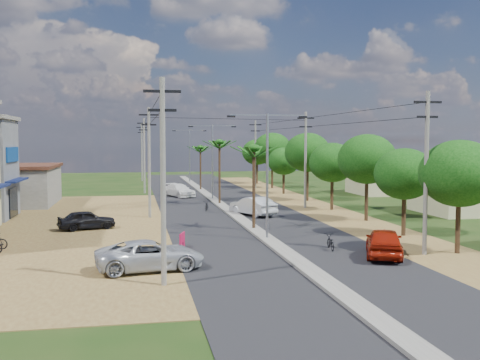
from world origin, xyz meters
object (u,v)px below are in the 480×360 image
(car_silver_mid, at_px, (253,206))
(car_parked_dark, at_px, (87,220))
(roadside_sign, at_px, (182,241))
(car_white_far, at_px, (179,191))
(car_red_near, at_px, (384,243))
(moto_rider_east, at_px, (330,243))
(car_parked_silver, at_px, (150,256))

(car_silver_mid, xyz_separation_m, car_parked_dark, (-13.13, -5.10, -0.11))
(roadside_sign, bearing_deg, car_white_far, 103.65)
(car_parked_dark, bearing_deg, car_red_near, -144.78)
(moto_rider_east, bearing_deg, car_white_far, -71.19)
(car_white_far, bearing_deg, moto_rider_east, -103.85)
(car_red_near, xyz_separation_m, roadside_sign, (-10.50, 4.61, -0.34))
(roadside_sign, bearing_deg, car_parked_silver, -92.56)
(moto_rider_east, distance_m, roadside_sign, 8.62)
(car_red_near, xyz_separation_m, car_parked_silver, (-12.50, -0.77, -0.07))
(roadside_sign, bearing_deg, car_silver_mid, 79.85)
(car_red_near, relative_size, car_parked_silver, 0.89)
(car_parked_silver, distance_m, car_parked_dark, 14.15)
(car_red_near, height_order, roadside_sign, car_red_near)
(car_silver_mid, xyz_separation_m, moto_rider_east, (1.29, -15.40, -0.36))
(car_silver_mid, bearing_deg, car_red_near, 76.70)
(car_parked_silver, distance_m, moto_rider_east, 10.86)
(car_parked_silver, bearing_deg, car_red_near, -95.16)
(car_parked_silver, bearing_deg, roadside_sign, -29.10)
(car_parked_silver, height_order, car_parked_dark, car_parked_silver)
(car_red_near, height_order, car_parked_silver, car_red_near)
(moto_rider_east, bearing_deg, roadside_sign, -6.12)
(car_parked_silver, xyz_separation_m, car_parked_dark, (-4.07, 13.55, -0.05))
(car_parked_dark, bearing_deg, moto_rider_east, -142.66)
(car_parked_dark, height_order, moto_rider_east, car_parked_dark)
(car_red_near, bearing_deg, car_parked_dark, -14.94)
(car_parked_silver, bearing_deg, car_white_far, -15.45)
(car_silver_mid, distance_m, car_parked_silver, 20.74)
(car_red_near, bearing_deg, car_silver_mid, -56.40)
(car_red_near, relative_size, moto_rider_east, 2.84)
(car_white_far, xyz_separation_m, car_parked_dark, (-8.30, -22.18, -0.03))
(car_white_far, bearing_deg, car_parked_silver, -121.27)
(car_white_far, height_order, car_parked_dark, car_white_far)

